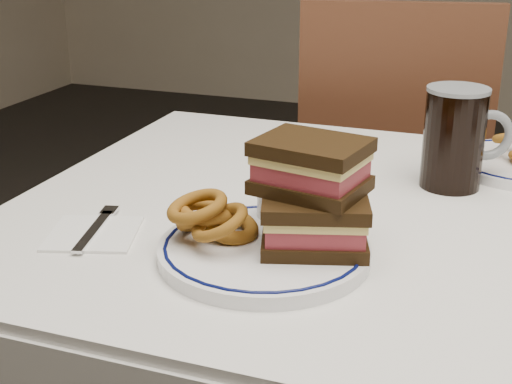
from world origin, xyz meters
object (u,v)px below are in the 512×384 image
(main_plate, at_px, (264,250))
(reuben_sandwich, at_px, (313,194))
(beer_mug, at_px, (456,137))
(chair_far, at_px, (389,173))

(main_plate, xyz_separation_m, reuben_sandwich, (0.05, 0.02, 0.07))
(reuben_sandwich, distance_m, beer_mug, 0.35)
(main_plate, distance_m, reuben_sandwich, 0.09)
(main_plate, distance_m, beer_mug, 0.40)
(reuben_sandwich, xyz_separation_m, beer_mug, (0.14, 0.32, -0.00))
(chair_far, height_order, beer_mug, chair_far)
(main_plate, height_order, beer_mug, beer_mug)
(main_plate, relative_size, reuben_sandwich, 1.67)
(reuben_sandwich, bearing_deg, main_plate, -156.51)
(chair_far, bearing_deg, main_plate, -90.05)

